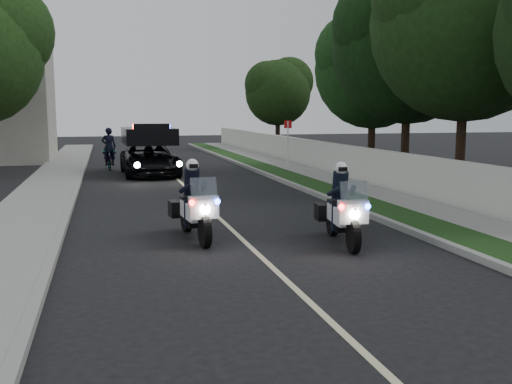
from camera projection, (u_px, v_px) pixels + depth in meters
The scene contains 18 objects.
ground at pixel (267, 263), 11.38m from camera, with size 120.00×120.00×0.00m, color black.
curb_right at pixel (300, 187), 21.98m from camera, with size 0.20×60.00×0.15m, color gray.
grass_verge at pixel (317, 187), 22.15m from camera, with size 1.20×60.00×0.16m, color #193814.
sidewalk_right at pixel (349, 186), 22.48m from camera, with size 1.40×60.00×0.16m, color gray.
property_wall at pixel (373, 168), 22.63m from camera, with size 0.22×60.00×1.50m, color beige.
curb_left at pixel (74, 195), 19.94m from camera, with size 0.20×60.00×0.15m, color gray.
sidewalk_left at pixel (40, 196), 19.66m from camera, with size 2.00×60.00×0.16m, color gray.
lane_marking at pixel (193, 193), 20.97m from camera, with size 0.12×50.00×0.01m, color #BFB78C.
police_moto_left at pixel (195, 239), 13.51m from camera, with size 0.77×2.19×1.87m, color white, non-canonical shape.
police_moto_right at pixel (342, 243), 13.04m from camera, with size 0.76×2.16×1.84m, color white, non-canonical shape.
police_suv at pixel (150, 175), 26.82m from camera, with size 2.45×5.29×2.57m, color black.
bicycle at pixel (110, 170), 29.42m from camera, with size 0.67×1.92×1.00m, color black.
cyclist at pixel (110, 170), 29.42m from camera, with size 0.69×0.46×1.93m, color black.
sign_post at pixel (288, 169), 29.66m from camera, with size 0.40×0.40×2.56m, color #BA0D28, non-canonical shape.
tree_right_b at pixel (458, 189), 22.09m from camera, with size 7.08×7.08×11.80m, color #1A3812, non-canonical shape.
tree_right_c at pixel (404, 178), 25.75m from camera, with size 6.61×6.61×11.02m, color black, non-canonical shape.
tree_right_d at pixel (371, 170), 29.16m from camera, with size 5.77×5.77×9.61m, color #194216, non-canonical shape.
tree_right_e at pixel (278, 149), 45.41m from camera, with size 5.06×5.06×8.44m, color #1A3410, non-canonical shape.
Camera 1 is at (-3.00, -10.67, 2.95)m, focal length 40.70 mm.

